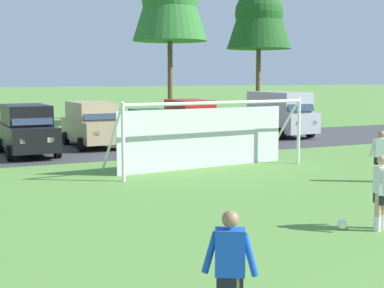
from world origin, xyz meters
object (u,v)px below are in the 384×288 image
(parked_car_slot_center_left, at_px, (27,129))
(parked_car_slot_right, at_px, (191,120))
(soccer_goal, at_px, (208,133))
(player_defender_far, at_px, (381,193))
(player_striker_near, at_px, (230,273))
(player_midfield_center, at_px, (380,156))
(parked_car_slot_center_right, at_px, (152,126))
(soccer_ball, at_px, (342,225))
(parked_car_slot_center, at_px, (92,124))
(parked_car_slot_far_right, at_px, (280,113))

(parked_car_slot_center_left, relative_size, parked_car_slot_right, 1.00)
(soccer_goal, height_order, player_defender_far, soccer_goal)
(player_striker_near, height_order, player_midfield_center, same)
(parked_car_slot_center_right, bearing_deg, parked_car_slot_right, 0.63)
(player_midfield_center, relative_size, player_defender_far, 1.00)
(soccer_ball, height_order, parked_car_slot_center, parked_car_slot_center)
(parked_car_slot_center, xyz_separation_m, parked_car_slot_right, (5.38, 0.29, 0.00))
(parked_car_slot_center, bearing_deg, player_midfield_center, -64.80)
(player_midfield_center, height_order, parked_car_slot_center, parked_car_slot_center)
(player_defender_far, xyz_separation_m, parked_car_slot_far_right, (9.07, 17.28, 0.52))
(player_striker_near, relative_size, player_defender_far, 1.00)
(soccer_goal, xyz_separation_m, parked_car_slot_center_right, (0.99, 8.38, -0.42))
(parked_car_slot_center, distance_m, parked_car_slot_far_right, 11.01)
(player_defender_far, bearing_deg, parked_car_slot_far_right, 62.32)
(parked_car_slot_right, bearing_deg, soccer_ball, -103.85)
(soccer_ball, height_order, player_striker_near, player_striker_near)
(player_striker_near, xyz_separation_m, parked_car_slot_far_right, (14.42, 20.21, 0.52))
(player_defender_far, distance_m, parked_car_slot_center_right, 17.31)
(parked_car_slot_center, bearing_deg, parked_car_slot_center_left, -152.72)
(soccer_ball, height_order, parked_car_slot_far_right, parked_car_slot_far_right)
(player_midfield_center, relative_size, parked_car_slot_center, 0.35)
(player_defender_far, bearing_deg, parked_car_slot_right, 78.75)
(soccer_goal, bearing_deg, player_midfield_center, -50.49)
(parked_car_slot_center, height_order, parked_car_slot_center_right, parked_car_slot_center)
(soccer_goal, distance_m, parked_car_slot_center_left, 8.42)
(soccer_ball, xyz_separation_m, soccer_goal, (0.97, 8.52, 1.18))
(player_striker_near, xyz_separation_m, player_midfield_center, (9.42, 7.16, 0.00))
(parked_car_slot_center_right, bearing_deg, parked_car_slot_center_left, -163.07)
(soccer_ball, xyz_separation_m, player_striker_near, (-4.62, -3.28, 0.71))
(parked_car_slot_right, bearing_deg, parked_car_slot_center, -176.86)
(parked_car_slot_far_right, bearing_deg, player_striker_near, -125.52)
(player_midfield_center, distance_m, parked_car_slot_center, 14.10)
(soccer_goal, height_order, parked_car_slot_center, soccer_goal)
(soccer_goal, distance_m, player_midfield_center, 6.04)
(player_striker_near, relative_size, parked_car_slot_center_right, 0.38)
(soccer_ball, xyz_separation_m, parked_car_slot_center_right, (1.96, 16.90, 0.77))
(soccer_ball, relative_size, parked_car_slot_right, 0.05)
(player_striker_near, xyz_separation_m, player_defender_far, (5.36, 2.92, 0.00))
(parked_car_slot_center_left, bearing_deg, soccer_goal, -49.67)
(parked_car_slot_center, height_order, parked_car_slot_far_right, parked_car_slot_far_right)
(parked_car_slot_center, bearing_deg, soccer_goal, -75.02)
(parked_car_slot_right, relative_size, parked_car_slot_far_right, 0.97)
(parked_car_slot_center, bearing_deg, parked_car_slot_right, 3.14)
(player_midfield_center, distance_m, player_defender_far, 5.87)
(soccer_ball, relative_size, parked_car_slot_center_right, 0.05)
(player_midfield_center, bearing_deg, soccer_goal, 129.51)
(soccer_goal, xyz_separation_m, parked_car_slot_center_left, (-5.45, 6.42, -0.18))
(player_striker_near, distance_m, parked_car_slot_right, 22.04)
(parked_car_slot_center_right, relative_size, parked_car_slot_far_right, 0.89)
(parked_car_slot_center_left, bearing_deg, player_midfield_center, -50.01)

